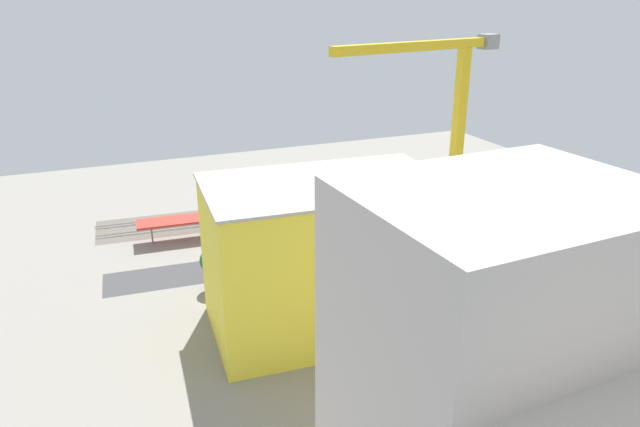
% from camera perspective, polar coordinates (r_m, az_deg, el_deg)
% --- Properties ---
extents(ground_plane, '(150.21, 150.21, 0.00)m').
position_cam_1_polar(ground_plane, '(114.03, 3.62, -2.88)').
color(ground_plane, gray).
rests_on(ground_plane, ground).
extents(rail_bed, '(94.54, 19.29, 0.01)m').
position_cam_1_polar(rail_bed, '(132.32, -0.44, 0.60)').
color(rail_bed, '#665E54').
rests_on(rail_bed, ground).
extents(street_asphalt, '(94.27, 15.02, 0.01)m').
position_cam_1_polar(street_asphalt, '(111.64, 4.27, -3.44)').
color(street_asphalt, '#424244').
rests_on(street_asphalt, ground).
extents(track_rails, '(93.69, 12.88, 0.12)m').
position_cam_1_polar(track_rails, '(132.26, -0.44, 0.68)').
color(track_rails, '#9E9EA8').
rests_on(track_rails, ground).
extents(platform_canopy_near, '(54.69, 8.60, 4.33)m').
position_cam_1_polar(platform_canopy_near, '(119.84, -4.44, 0.40)').
color(platform_canopy_near, '#B73328').
rests_on(platform_canopy_near, ground).
extents(locomotive, '(14.45, 3.42, 4.91)m').
position_cam_1_polar(locomotive, '(140.96, 5.73, 2.54)').
color(locomotive, black).
rests_on(locomotive, ground).
extents(passenger_coach, '(17.75, 4.23, 5.88)m').
position_cam_1_polar(passenger_coach, '(154.02, 14.33, 4.10)').
color(passenger_coach, black).
rests_on(passenger_coach, ground).
extents(parked_car_0, '(4.43, 2.05, 1.54)m').
position_cam_1_polar(parked_car_0, '(126.03, 13.73, -0.75)').
color(parked_car_0, black).
rests_on(parked_car_0, ground).
extents(parked_car_1, '(4.30, 2.20, 1.74)m').
position_cam_1_polar(parked_car_1, '(121.67, 10.86, -1.27)').
color(parked_car_1, black).
rests_on(parked_car_1, ground).
extents(parked_car_2, '(4.87, 2.05, 1.72)m').
position_cam_1_polar(parked_car_2, '(118.73, 8.20, -1.68)').
color(parked_car_2, black).
rests_on(parked_car_2, ground).
extents(parked_car_3, '(4.15, 1.98, 1.82)m').
position_cam_1_polar(parked_car_3, '(115.32, 5.38, -2.22)').
color(parked_car_3, black).
rests_on(parked_car_3, ground).
extents(parked_car_4, '(4.12, 2.03, 1.77)m').
position_cam_1_polar(parked_car_4, '(112.73, 1.94, -2.71)').
color(parked_car_4, black).
rests_on(parked_car_4, ground).
extents(parked_car_5, '(4.13, 2.12, 1.64)m').
position_cam_1_polar(parked_car_5, '(110.48, -1.32, -3.24)').
color(parked_car_5, black).
rests_on(parked_car_5, ground).
extents(construction_building, '(33.42, 21.41, 21.48)m').
position_cam_1_polar(construction_building, '(82.89, 0.52, -4.21)').
color(construction_building, yellow).
rests_on(construction_building, ground).
extents(construction_roof_slab, '(34.06, 22.05, 0.40)m').
position_cam_1_polar(construction_roof_slab, '(78.87, 0.55, 3.00)').
color(construction_roof_slab, '#ADA89E').
rests_on(construction_roof_slab, construction_building).
extents(tower_crane, '(27.53, 6.87, 40.27)m').
position_cam_1_polar(tower_crane, '(85.86, 12.10, 5.54)').
color(tower_crane, gray).
rests_on(tower_crane, ground).
extents(box_truck_0, '(9.63, 2.57, 3.62)m').
position_cam_1_polar(box_truck_0, '(99.86, -1.81, -5.34)').
color(box_truck_0, black).
rests_on(box_truck_0, ground).
extents(box_truck_1, '(9.96, 2.46, 3.34)m').
position_cam_1_polar(box_truck_1, '(96.51, -7.56, -6.59)').
color(box_truck_1, black).
rests_on(box_truck_1, ground).
extents(box_truck_2, '(9.76, 2.62, 3.64)m').
position_cam_1_polar(box_truck_2, '(98.03, -5.19, -5.96)').
color(box_truck_2, black).
rests_on(box_truck_2, ground).
extents(street_tree_0, '(5.08, 5.08, 8.20)m').
position_cam_1_polar(street_tree_0, '(111.86, 12.46, -0.72)').
color(street_tree_0, brown).
rests_on(street_tree_0, ground).
extents(street_tree_1, '(4.10, 4.10, 7.17)m').
position_cam_1_polar(street_tree_1, '(96.36, -10.45, -4.55)').
color(street_tree_1, brown).
rests_on(street_tree_1, ground).
extents(street_tree_2, '(5.04, 5.04, 8.28)m').
position_cam_1_polar(street_tree_2, '(97.16, -5.92, -3.65)').
color(street_tree_2, brown).
rests_on(street_tree_2, ground).
extents(street_tree_3, '(4.54, 4.54, 6.45)m').
position_cam_1_polar(street_tree_3, '(109.41, 9.85, -1.86)').
color(street_tree_3, brown).
rests_on(street_tree_3, ground).
extents(street_tree_4, '(5.44, 5.44, 8.56)m').
position_cam_1_polar(street_tree_4, '(103.61, 3.34, -1.91)').
color(street_tree_4, brown).
rests_on(street_tree_4, ground).
extents(street_tree_5, '(4.95, 4.95, 7.43)m').
position_cam_1_polar(street_tree_5, '(122.07, 18.39, 0.17)').
color(street_tree_5, brown).
rests_on(street_tree_5, ground).
extents(traffic_light, '(0.50, 0.36, 7.31)m').
position_cam_1_polar(traffic_light, '(108.33, -4.00, -1.47)').
color(traffic_light, '#333333').
rests_on(traffic_light, ground).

